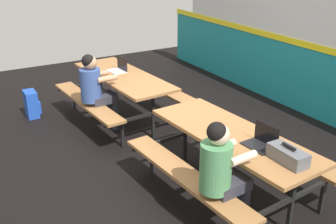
# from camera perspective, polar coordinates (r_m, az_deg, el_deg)

# --- Properties ---
(ground_plane) EXTENTS (10.00, 10.00, 0.02)m
(ground_plane) POSITION_cam_1_polar(r_m,az_deg,el_deg) (5.70, 0.75, -5.02)
(ground_plane) COLOR black
(accent_backdrop) EXTENTS (8.00, 0.14, 2.60)m
(accent_backdrop) POSITION_cam_1_polar(r_m,az_deg,el_deg) (6.86, 19.77, 9.72)
(accent_backdrop) COLOR teal
(accent_backdrop) RESTS_ON ground
(picnic_table_left) EXTENTS (2.14, 1.69, 0.74)m
(picnic_table_left) POSITION_cam_1_polar(r_m,az_deg,el_deg) (6.42, -6.33, 3.86)
(picnic_table_left) COLOR #9E6B3D
(picnic_table_left) RESTS_ON ground
(picnic_table_right) EXTENTS (2.14, 1.69, 0.74)m
(picnic_table_right) POSITION_cam_1_polar(r_m,az_deg,el_deg) (4.52, 9.02, -4.85)
(picnic_table_right) COLOR #9E6B3D
(picnic_table_right) RESTS_ON ground
(student_nearer) EXTENTS (0.38, 0.53, 1.21)m
(student_nearer) POSITION_cam_1_polar(r_m,az_deg,el_deg) (5.99, -10.19, 3.51)
(student_nearer) COLOR #2D2D38
(student_nearer) RESTS_ON ground
(student_further) EXTENTS (0.38, 0.53, 1.21)m
(student_further) POSITION_cam_1_polar(r_m,az_deg,el_deg) (3.83, 7.64, -7.99)
(student_further) COLOR #2D2D38
(student_further) RESTS_ON ground
(laptop_silver) EXTENTS (0.34, 0.24, 0.22)m
(laptop_silver) POSITION_cam_1_polar(r_m,az_deg,el_deg) (6.55, -7.02, 6.15)
(laptop_silver) COLOR silver
(laptop_silver) RESTS_ON picnic_table_left
(laptop_dark) EXTENTS (0.34, 0.24, 0.22)m
(laptop_dark) POSITION_cam_1_polar(r_m,az_deg,el_deg) (4.22, 13.08, -4.13)
(laptop_dark) COLOR black
(laptop_dark) RESTS_ON picnic_table_right
(toolbox_grey) EXTENTS (0.40, 0.18, 0.18)m
(toolbox_grey) POSITION_cam_1_polar(r_m,az_deg,el_deg) (3.97, 16.61, -5.90)
(toolbox_grey) COLOR #595B60
(toolbox_grey) RESTS_ON picnic_table_right
(backpack_dark) EXTENTS (0.30, 0.22, 0.44)m
(backpack_dark) POSITION_cam_1_polar(r_m,az_deg,el_deg) (6.95, -18.75, 1.06)
(backpack_dark) COLOR #1E47B2
(backpack_dark) RESTS_ON ground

